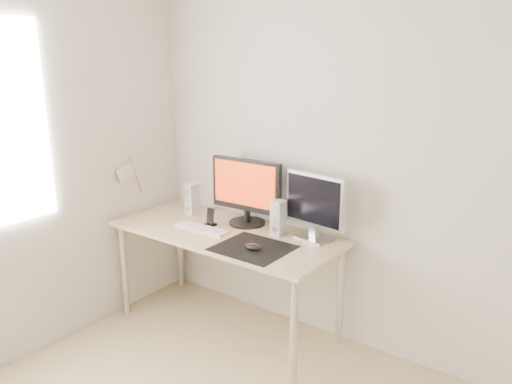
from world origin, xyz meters
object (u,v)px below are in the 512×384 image
Objects in this scene: main_monitor at (246,189)px; speaker_left at (192,199)px; speaker_right at (278,218)px; mouse at (253,247)px; desk at (225,241)px; keyboard at (201,228)px; phone_dock at (210,220)px; second_monitor at (315,204)px.

main_monitor reaches higher than speaker_left.
speaker_left is at bearing -172.67° from main_monitor.
mouse is at bearing -84.75° from speaker_right.
desk is at bearing -100.27° from main_monitor.
speaker_right is at bearing 25.01° from keyboard.
mouse is at bearing -21.03° from speaker_left.
keyboard reaches higher than desk.
speaker_right is at bearing 95.25° from mouse.
speaker_right reaches higher than phone_dock.
phone_dock is at bearing 92.78° from keyboard.
mouse is 0.86m from speaker_left.
second_monitor is 0.81m from keyboard.
phone_dock is at bearing -164.85° from second_monitor.
speaker_right is at bearing 23.49° from desk.
speaker_left is at bearing 158.97° from mouse.
speaker_left reaches higher than desk.
mouse is 0.49m from second_monitor.
speaker_left is at bearing 163.05° from desk.
speaker_left reaches higher than mouse.
main_monitor is at bearing 42.67° from phone_dock.
second_monitor is (0.53, 0.02, -0.01)m from main_monitor.
mouse is 0.48× the size of speaker_left.
mouse is 0.25× the size of second_monitor.
second_monitor is 0.77m from phone_dock.
desk is 2.90× the size of main_monitor.
keyboard is at bearing 169.38° from mouse.
keyboard is (-0.18, -0.27, -0.25)m from main_monitor.
keyboard is (0.29, -0.21, -0.11)m from speaker_left.
phone_dock is at bearing 159.22° from mouse.
mouse is at bearing -48.08° from main_monitor.
speaker_left is (-0.47, -0.06, -0.14)m from main_monitor.
speaker_right is at bearing -8.86° from main_monitor.
phone_dock is at bearing -137.33° from main_monitor.
mouse reaches higher than desk.
speaker_left is 0.77m from speaker_right.
desk is at bearing -7.90° from phone_dock.
desk is 0.68m from second_monitor.
speaker_left is 0.37m from keyboard.
second_monitor is 1.07× the size of keyboard.
second_monitor is 1.01m from speaker_left.
mouse is 0.90× the size of phone_dock.
speaker_right is (-0.23, -0.07, -0.12)m from second_monitor.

